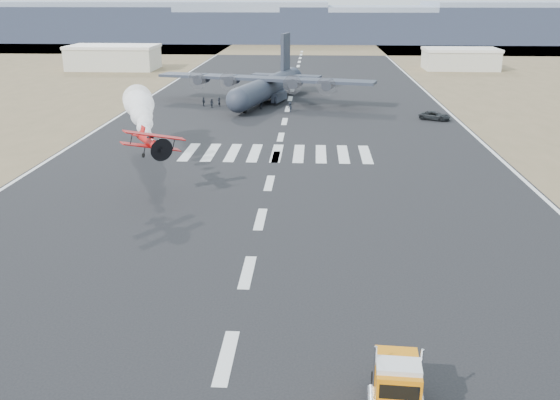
# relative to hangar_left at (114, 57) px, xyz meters

# --- Properties ---
(ground) EXTENTS (500.00, 500.00, 0.00)m
(ground) POSITION_rel_hangar_left_xyz_m (52.00, -145.00, -3.41)
(ground) COLOR black
(ground) RESTS_ON ground
(scrub_far) EXTENTS (500.00, 80.00, 0.00)m
(scrub_far) POSITION_rel_hangar_left_xyz_m (52.00, 85.00, -3.41)
(scrub_far) COLOR brown
(scrub_far) RESTS_ON ground
(runway_markings) EXTENTS (60.00, 260.00, 0.01)m
(runway_markings) POSITION_rel_hangar_left_xyz_m (52.00, -85.00, -3.40)
(runway_markings) COLOR silver
(runway_markings) RESTS_ON ground
(ridge_seg_b) EXTENTS (150.00, 50.00, 15.00)m
(ridge_seg_b) POSITION_rel_hangar_left_xyz_m (-78.00, 115.00, 4.09)
(ridge_seg_b) COLOR gray
(ridge_seg_b) RESTS_ON ground
(ridge_seg_c) EXTENTS (150.00, 50.00, 17.00)m
(ridge_seg_c) POSITION_rel_hangar_left_xyz_m (-13.00, 115.00, 5.09)
(ridge_seg_c) COLOR gray
(ridge_seg_c) RESTS_ON ground
(ridge_seg_d) EXTENTS (150.00, 50.00, 13.00)m
(ridge_seg_d) POSITION_rel_hangar_left_xyz_m (52.00, 115.00, 3.09)
(ridge_seg_d) COLOR gray
(ridge_seg_d) RESTS_ON ground
(ridge_seg_e) EXTENTS (150.00, 50.00, 15.00)m
(ridge_seg_e) POSITION_rel_hangar_left_xyz_m (117.00, 115.00, 4.09)
(ridge_seg_e) COLOR gray
(ridge_seg_e) RESTS_ON ground
(hangar_left) EXTENTS (24.50, 14.50, 6.70)m
(hangar_left) POSITION_rel_hangar_left_xyz_m (0.00, 0.00, 0.00)
(hangar_left) COLOR #B8B4A3
(hangar_left) RESTS_ON ground
(hangar_right) EXTENTS (20.50, 12.50, 5.90)m
(hangar_right) POSITION_rel_hangar_left_xyz_m (98.00, 5.00, -0.40)
(hangar_right) COLOR #B8B4A3
(hangar_right) RESTS_ON ground
(semi_truck) EXTENTS (2.74, 7.20, 3.20)m
(semi_truck) POSITION_rel_hangar_left_xyz_m (61.43, -150.00, -1.84)
(semi_truck) COLOR black
(semi_truck) RESTS_ON ground
(aerobatic_biplane) EXTENTS (6.54, 6.29, 3.37)m
(aerobatic_biplane) POSITION_rel_hangar_left_xyz_m (39.99, -114.46, 2.51)
(aerobatic_biplane) COLOR red
(smoke_trail) EXTENTS (9.87, 24.70, 4.23)m
(smoke_trail) POSITION_rel_hangar_left_xyz_m (33.14, -93.84, 2.68)
(smoke_trail) COLOR white
(transport_aircraft) EXTENTS (43.15, 35.27, 12.58)m
(transport_aircraft) POSITION_rel_hangar_left_xyz_m (47.66, -53.18, -0.16)
(transport_aircraft) COLOR #222634
(transport_aircraft) RESTS_ON ground
(support_vehicle) EXTENTS (5.79, 4.53, 1.46)m
(support_vehicle) POSITION_rel_hangar_left_xyz_m (77.61, -70.22, -2.68)
(support_vehicle) COLOR black
(support_vehicle) RESTS_ON ground
(crew_a) EXTENTS (0.75, 0.80, 1.72)m
(crew_a) POSITION_rel_hangar_left_xyz_m (38.73, -58.84, -2.55)
(crew_a) COLOR black
(crew_a) RESTS_ON ground
(crew_b) EXTENTS (0.84, 0.89, 1.57)m
(crew_b) POSITION_rel_hangar_left_xyz_m (43.06, -56.90, -2.62)
(crew_b) COLOR black
(crew_b) RESTS_ON ground
(crew_c) EXTENTS (1.10, 1.22, 1.75)m
(crew_c) POSITION_rel_hangar_left_xyz_m (52.56, -63.92, -2.53)
(crew_c) COLOR black
(crew_c) RESTS_ON ground
(crew_d) EXTENTS (0.99, 1.13, 1.72)m
(crew_d) POSITION_rel_hangar_left_xyz_m (35.81, -58.96, -2.55)
(crew_d) COLOR black
(crew_d) RESTS_ON ground
(crew_e) EXTENTS (1.01, 0.93, 1.77)m
(crew_e) POSITION_rel_hangar_left_xyz_m (44.33, -63.47, -2.52)
(crew_e) COLOR black
(crew_e) RESTS_ON ground
(crew_f) EXTENTS (0.85, 1.80, 1.87)m
(crew_f) POSITION_rel_hangar_left_xyz_m (47.02, -61.00, -2.47)
(crew_f) COLOR black
(crew_f) RESTS_ON ground
(crew_g) EXTENTS (0.63, 0.72, 1.77)m
(crew_g) POSITION_rel_hangar_left_xyz_m (49.38, -57.73, -2.53)
(crew_g) COLOR black
(crew_g) RESTS_ON ground
(crew_h) EXTENTS (0.92, 0.90, 1.65)m
(crew_h) POSITION_rel_hangar_left_xyz_m (37.61, -60.37, -2.58)
(crew_h) COLOR black
(crew_h) RESTS_ON ground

